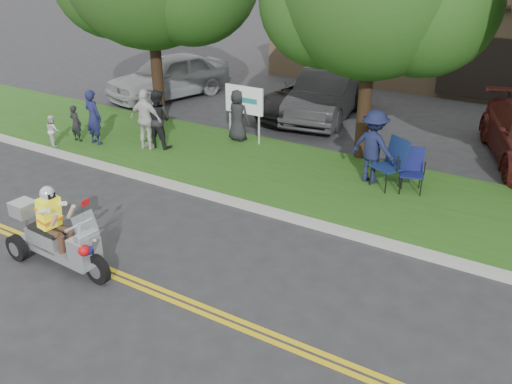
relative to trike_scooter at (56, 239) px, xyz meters
The scene contains 20 objects.
ground 2.44m from the trike_scooter, 19.21° to the left, with size 120.00×120.00×0.00m, color #28282B.
centerline_near 2.32m from the trike_scooter, ahead, with size 60.00×0.10×0.01m, color gold.
centerline_far 2.34m from the trike_scooter, ahead, with size 60.00×0.10×0.01m, color gold.
curb 4.47m from the trike_scooter, 59.61° to the left, with size 60.00×0.25×0.12m, color #A8A89E.
grass_verge 6.41m from the trike_scooter, 69.41° to the left, with size 60.00×4.00×0.10m, color #205215.
commercial_building 20.26m from the trike_scooter, 77.87° to the left, with size 18.00×8.20×4.00m.
business_sign 7.44m from the trike_scooter, 95.04° to the left, with size 1.25×0.06×1.75m.
trike_scooter is the anchor object (origin of this frame).
lawn_chair_a 7.68m from the trike_scooter, 57.56° to the left, with size 0.87×0.87×1.19m.
lawn_chair_b 7.97m from the trike_scooter, 54.99° to the left, with size 0.70×0.71×1.03m.
spectator_adult_left 6.51m from the trike_scooter, 130.73° to the left, with size 0.58×0.38×1.59m, color #181B44.
spectator_adult_mid 6.21m from the trike_scooter, 113.51° to the left, with size 0.81×0.63×1.66m, color black.
spectator_adult_right 6.05m from the trike_scooter, 116.26° to the left, with size 1.00×0.41×1.70m, color silver.
spectator_chair_a 7.45m from the trike_scooter, 61.02° to the left, with size 1.17×0.67×1.81m, color #151A3B.
spectator_chair_b 7.42m from the trike_scooter, 96.65° to the left, with size 0.75×0.49×1.53m, color black.
child_left 6.85m from the trike_scooter, 135.49° to the left, with size 0.39×0.26×1.08m, color black.
child_right 6.63m from the trike_scooter, 140.88° to the left, with size 0.44×0.34×0.91m, color silver.
parked_car_far_left 11.99m from the trike_scooter, 120.04° to the left, with size 1.97×4.90×1.67m, color #9C9EA2.
parked_car_left 11.08m from the trike_scooter, 88.72° to the left, with size 1.71×4.90×1.62m, color #2A2A2D.
parked_car_mid 10.98m from the trike_scooter, 91.31° to the left, with size 2.19×4.75×1.32m, color black.
Camera 1 is at (5.38, -6.21, 5.49)m, focal length 38.00 mm.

